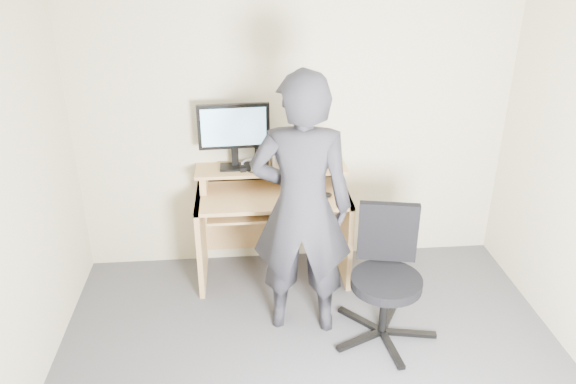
{
  "coord_description": "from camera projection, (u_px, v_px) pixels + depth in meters",
  "views": [
    {
      "loc": [
        -0.43,
        -2.51,
        2.65
      ],
      "look_at": [
        -0.11,
        1.05,
        0.95
      ],
      "focal_mm": 35.0,
      "sensor_mm": 36.0,
      "label": 1
    }
  ],
  "objects": [
    {
      "name": "office_chair",
      "position": [
        386.0,
        270.0,
        3.86
      ],
      "size": [
        0.73,
        0.72,
        0.93
      ],
      "rotation": [
        0.0,
        0.0,
        -0.2
      ],
      "color": "black",
      "rests_on": "ground"
    },
    {
      "name": "mouse",
      "position": [
        326.0,
        195.0,
        4.33
      ],
      "size": [
        0.11,
        0.08,
        0.04
      ],
      "primitive_type": "ellipsoid",
      "rotation": [
        0.0,
        0.0,
        0.2
      ],
      "color": "black",
      "rests_on": "desk"
    },
    {
      "name": "headphones",
      "position": [
        251.0,
        164.0,
        4.5
      ],
      "size": [
        0.17,
        0.17,
        0.06
      ],
      "primitive_type": "torus",
      "rotation": [
        0.26,
        0.0,
        0.1
      ],
      "color": "silver",
      "rests_on": "desk"
    },
    {
      "name": "travel_mug",
      "position": [
        276.0,
        156.0,
        4.41
      ],
      "size": [
        0.11,
        0.11,
        0.2
      ],
      "primitive_type": "cylinder",
      "rotation": [
        0.0,
        0.0,
        -0.31
      ],
      "color": "#B3B3B8",
      "rests_on": "desk"
    },
    {
      "name": "charger",
      "position": [
        243.0,
        169.0,
        4.38
      ],
      "size": [
        0.05,
        0.05,
        0.03
      ],
      "primitive_type": "cube",
      "rotation": [
        0.0,
        0.0,
        0.18
      ],
      "color": "black",
      "rests_on": "desk"
    },
    {
      "name": "monitor",
      "position": [
        234.0,
        130.0,
        4.32
      ],
      "size": [
        0.55,
        0.15,
        0.53
      ],
      "rotation": [
        0.0,
        0.0,
        0.05
      ],
      "color": "black",
      "rests_on": "desk"
    },
    {
      "name": "smartphone",
      "position": [
        301.0,
        166.0,
        4.48
      ],
      "size": [
        0.1,
        0.14,
        0.01
      ],
      "primitive_type": "cube",
      "rotation": [
        0.0,
        0.0,
        -0.26
      ],
      "color": "black",
      "rests_on": "desk"
    },
    {
      "name": "keyboard",
      "position": [
        275.0,
        208.0,
        4.35
      ],
      "size": [
        0.47,
        0.22,
        0.03
      ],
      "primitive_type": "cube",
      "rotation": [
        0.0,
        0.0,
        -0.08
      ],
      "color": "black",
      "rests_on": "desk"
    },
    {
      "name": "back_wall",
      "position": [
        295.0,
        120.0,
        4.47
      ],
      "size": [
        3.5,
        0.02,
        2.5
      ],
      "primitive_type": "cube",
      "color": "#BFB598",
      "rests_on": "ground"
    },
    {
      "name": "desk",
      "position": [
        272.0,
        212.0,
        4.56
      ],
      "size": [
        1.2,
        0.6,
        0.91
      ],
      "color": "tan",
      "rests_on": "ground"
    },
    {
      "name": "external_drive",
      "position": [
        262.0,
        155.0,
        4.44
      ],
      "size": [
        0.11,
        0.14,
        0.2
      ],
      "primitive_type": "cube",
      "rotation": [
        0.0,
        0.0,
        0.3
      ],
      "color": "black",
      "rests_on": "desk"
    },
    {
      "name": "person",
      "position": [
        302.0,
        208.0,
        3.75
      ],
      "size": [
        0.75,
        0.54,
        1.89
      ],
      "primitive_type": "imported",
      "rotation": [
        0.0,
        0.0,
        3.0
      ],
      "color": "black",
      "rests_on": "ground"
    }
  ]
}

